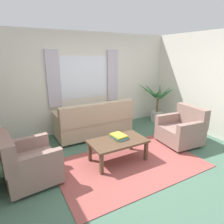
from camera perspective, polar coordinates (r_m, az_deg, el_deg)
ground_plane at (r=3.92m, az=5.32°, el=-14.92°), size 6.24×6.24×0.00m
wall_back at (r=5.40m, az=-8.14°, el=8.49°), size 5.32×0.12×2.60m
wall_right at (r=5.40m, az=29.84°, el=6.47°), size 0.12×4.40×2.60m
window_with_curtains at (r=5.31m, az=-7.87°, el=9.99°), size 1.98×0.07×1.40m
area_rug at (r=3.92m, az=5.33°, el=-14.84°), size 2.74×1.72×0.01m
couch at (r=5.01m, az=-5.14°, el=-3.03°), size 1.90×0.82×0.92m
armchair_left at (r=3.54m, az=-23.50°, el=-13.44°), size 0.90×0.92×0.88m
armchair_right at (r=4.87m, az=19.69°, el=-4.75°), size 0.89×0.91×0.88m
coffee_table at (r=3.85m, az=1.76°, el=-9.01°), size 1.10×0.64×0.44m
book_stack_on_table at (r=3.90m, az=2.03°, el=-7.11°), size 0.28×0.35×0.08m
potted_plant at (r=6.21m, az=12.97°, el=2.34°), size 1.05×1.15×1.21m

